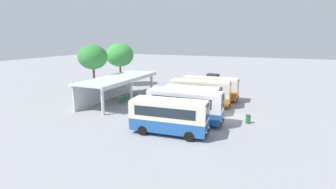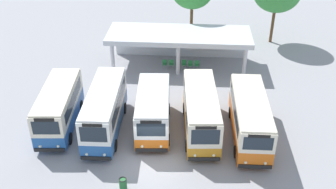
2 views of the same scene
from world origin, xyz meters
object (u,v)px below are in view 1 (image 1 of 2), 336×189
object	(u,v)px
city_bus_second_in_row	(185,105)
city_bus_fourth_amber	(200,92)
waiting_chair_second_from_end	(122,99)
waiting_chair_far_end_seat	(131,95)
city_bus_middle_cream	(191,99)
waiting_chair_middle_seat	(124,98)
parked_car_flank	(214,78)
waiting_chair_fifth_seat	(129,96)
city_bus_fifth_blue	(210,87)
waiting_chair_fourth_seat	(126,97)
city_bus_nearest_orange	(169,115)
waiting_chair_end_by_column	(119,100)
litter_bin_apron	(248,119)

from	to	relation	value
city_bus_second_in_row	city_bus_fourth_amber	bearing A→B (deg)	3.33
waiting_chair_second_from_end	waiting_chair_far_end_seat	bearing A→B (deg)	-0.23
city_bus_middle_cream	waiting_chair_middle_seat	bearing A→B (deg)	82.45
parked_car_flank	waiting_chair_fifth_seat	size ratio (longest dim) A/B	5.12
city_bus_fifth_blue	waiting_chair_fourth_seat	xyz separation A→B (m)	(-5.11, 10.65, -1.26)
waiting_chair_second_from_end	waiting_chair_far_end_seat	xyz separation A→B (m)	(2.51, -0.01, 0.00)
waiting_chair_fourth_seat	waiting_chair_far_end_seat	distance (m)	1.26
city_bus_nearest_orange	waiting_chair_middle_seat	xyz separation A→B (m)	(8.41, 10.28, -1.27)
parked_car_flank	waiting_chair_fifth_seat	distance (m)	20.75
city_bus_second_in_row	waiting_chair_fifth_seat	xyz separation A→B (m)	(6.13, 10.48, -1.37)
city_bus_fourth_amber	city_bus_fifth_blue	bearing A→B (deg)	-7.47
city_bus_fifth_blue	city_bus_fourth_amber	bearing A→B (deg)	172.53
city_bus_second_in_row	waiting_chair_end_by_column	size ratio (longest dim) A/B	9.20
city_bus_middle_cream	waiting_chair_second_from_end	size ratio (longest dim) A/B	7.80
city_bus_middle_cream	parked_car_flank	world-z (taller)	city_bus_middle_cream
city_bus_middle_cream	city_bus_fifth_blue	world-z (taller)	city_bus_fifth_blue
waiting_chair_second_from_end	litter_bin_apron	world-z (taller)	litter_bin_apron
city_bus_fifth_blue	waiting_chair_second_from_end	bearing A→B (deg)	121.00
city_bus_nearest_orange	parked_car_flank	xyz separation A→B (m)	(28.89, 2.40, -0.96)
city_bus_second_in_row	waiting_chair_middle_seat	distance (m)	11.71
waiting_chair_middle_seat	litter_bin_apron	size ratio (longest dim) A/B	0.96
city_bus_fourth_amber	city_bus_fifth_blue	xyz separation A→B (m)	(3.54, -0.46, -0.04)
city_bus_middle_cream	city_bus_fourth_amber	distance (m)	3.54
waiting_chair_middle_seat	city_bus_middle_cream	bearing A→B (deg)	-97.55
city_bus_middle_cream	waiting_chair_fifth_seat	distance (m)	10.41
parked_car_flank	waiting_chair_end_by_column	size ratio (longest dim) A/B	5.12
city_bus_nearest_orange	waiting_chair_fourth_seat	size ratio (longest dim) A/B	8.43
waiting_chair_second_from_end	waiting_chair_fourth_seat	size ratio (longest dim) A/B	1.00
city_bus_middle_cream	parked_car_flank	size ratio (longest dim) A/B	1.52
parked_car_flank	city_bus_second_in_row	bearing A→B (deg)	-173.98
city_bus_fifth_blue	waiting_chair_far_end_seat	xyz separation A→B (m)	(-3.86, 10.58, -1.26)
city_bus_middle_cream	waiting_chair_far_end_seat	world-z (taller)	city_bus_middle_cream
city_bus_fifth_blue	litter_bin_apron	world-z (taller)	city_bus_fifth_blue
waiting_chair_fourth_seat	city_bus_nearest_orange	bearing A→B (deg)	-131.18
waiting_chair_fifth_seat	waiting_chair_far_end_seat	size ratio (longest dim) A/B	1.00
city_bus_second_in_row	litter_bin_apron	world-z (taller)	city_bus_second_in_row
city_bus_fourth_amber	litter_bin_apron	world-z (taller)	city_bus_fourth_amber
waiting_chair_fifth_seat	litter_bin_apron	world-z (taller)	litter_bin_apron
city_bus_fifth_blue	parked_car_flank	distance (m)	15.02
city_bus_nearest_orange	waiting_chair_end_by_column	size ratio (longest dim) A/B	8.43
city_bus_fifth_blue	litter_bin_apron	xyz separation A→B (m)	(-8.30, -6.09, -1.32)
parked_car_flank	waiting_chair_far_end_seat	xyz separation A→B (m)	(-18.60, 7.85, -0.30)
city_bus_fifth_blue	waiting_chair_fifth_seat	size ratio (longest dim) A/B	9.28
city_bus_fourth_amber	litter_bin_apron	distance (m)	8.22
parked_car_flank	waiting_chair_second_from_end	distance (m)	22.53
waiting_chair_middle_seat	waiting_chair_end_by_column	bearing A→B (deg)	-177.45
waiting_chair_second_from_end	litter_bin_apron	distance (m)	16.79
waiting_chair_far_end_seat	litter_bin_apron	xyz separation A→B (m)	(-4.45, -16.67, -0.07)
city_bus_fifth_blue	waiting_chair_end_by_column	bearing A→B (deg)	123.52
city_bus_fourth_amber	city_bus_middle_cream	bearing A→B (deg)	179.03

